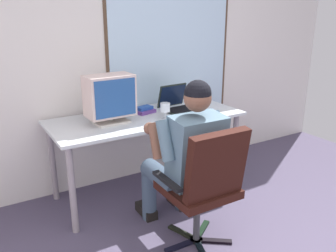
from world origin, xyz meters
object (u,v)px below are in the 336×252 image
object	(u,v)px
book_stack	(145,110)
wine_glass	(165,108)
person_seated	(186,156)
desk	(147,125)
office_chair	(206,182)
crt_monitor	(110,97)
laptop	(177,103)

from	to	relation	value
book_stack	wine_glass	bearing A→B (deg)	-76.15
person_seated	book_stack	world-z (taller)	person_seated
desk	office_chair	distance (m)	1.00
desk	book_stack	xyz separation A→B (m)	(0.03, 0.11, 0.11)
person_seated	crt_monitor	distance (m)	0.85
desk	crt_monitor	size ratio (longest dim) A/B	4.27
desk	laptop	xyz separation A→B (m)	(0.35, 0.05, 0.15)
laptop	wine_glass	size ratio (longest dim) A/B	2.31
desk	person_seated	size ratio (longest dim) A/B	1.42
office_chair	desk	bearing A→B (deg)	86.23
person_seated	laptop	size ratio (longest dim) A/B	3.68
office_chair	laptop	xyz separation A→B (m)	(0.42, 1.04, 0.27)
desk	crt_monitor	bearing A→B (deg)	-178.20
office_chair	crt_monitor	distance (m)	1.11
desk	person_seated	bearing A→B (deg)	-94.86
crt_monitor	book_stack	xyz separation A→B (m)	(0.39, 0.12, -0.20)
person_seated	crt_monitor	xyz separation A→B (m)	(-0.29, 0.73, 0.34)
laptop	wine_glass	xyz separation A→B (m)	(-0.26, -0.21, 0.04)
office_chair	book_stack	size ratio (longest dim) A/B	4.69
laptop	book_stack	bearing A→B (deg)	170.11
person_seated	book_stack	xyz separation A→B (m)	(0.10, 0.84, 0.14)
wine_glass	book_stack	size ratio (longest dim) A/B	0.72
person_seated	wine_glass	world-z (taller)	person_seated
office_chair	laptop	size ratio (longest dim) A/B	2.82
crt_monitor	wine_glass	distance (m)	0.49
desk	wine_glass	bearing A→B (deg)	-57.84
laptop	book_stack	distance (m)	0.33
wine_glass	crt_monitor	bearing A→B (deg)	162.02
crt_monitor	book_stack	world-z (taller)	crt_monitor
laptop	office_chair	bearing A→B (deg)	-111.99
desk	wine_glass	distance (m)	0.26
desk	office_chair	bearing A→B (deg)	-93.77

